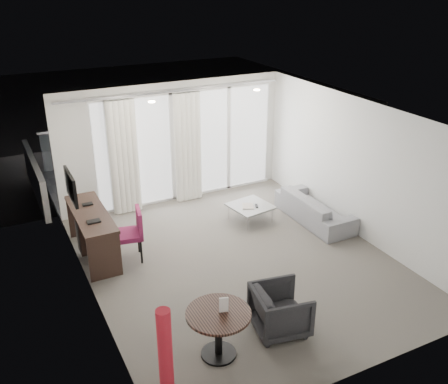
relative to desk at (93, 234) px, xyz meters
name	(u,v)px	position (x,y,z in m)	size (l,w,h in m)	color
floor	(239,262)	(2.20, -1.38, -0.42)	(5.00, 6.00, 0.00)	#5D574F
ceiling	(241,117)	(2.20, -1.38, 2.18)	(5.00, 6.00, 0.00)	white
wall_left	(88,226)	(-0.30, -1.38, 0.88)	(0.00, 6.00, 2.60)	silver
wall_right	(359,169)	(4.70, -1.38, 0.88)	(0.00, 6.00, 2.60)	silver
wall_front	(364,289)	(2.20, -4.38, 0.88)	(5.00, 0.00, 2.60)	silver
window_panel	(187,145)	(2.50, 1.61, 0.78)	(4.00, 0.02, 2.38)	white
window_frame	(187,146)	(2.50, 1.59, 0.78)	(4.10, 0.06, 2.44)	white
curtain_left	(124,158)	(1.05, 1.44, 0.78)	(0.60, 0.20, 2.38)	white
curtain_right	(188,148)	(2.45, 1.44, 0.78)	(0.60, 0.20, 2.38)	white
curtain_track	(175,91)	(2.20, 1.44, 2.03)	(4.80, 0.04, 0.04)	#B2B2B7
downlight_a	(152,102)	(1.30, 0.22, 2.17)	(0.12, 0.12, 0.02)	#FFE0B2
downlight_b	(257,90)	(3.40, 0.22, 2.17)	(0.12, 0.12, 0.02)	#FFE0B2
desk	(93,234)	(0.00, 0.00, 0.00)	(0.56, 1.79, 0.84)	#2F1F18
tv	(71,187)	(-0.25, 0.07, 0.93)	(0.05, 0.80, 0.50)	black
desk_chair	(128,235)	(0.51, -0.43, 0.06)	(0.52, 0.48, 0.95)	maroon
round_table	(219,334)	(0.86, -3.29, -0.08)	(0.85, 0.85, 0.68)	#301D15
menu_card	(224,309)	(0.93, -3.30, 0.30)	(0.12, 0.02, 0.22)	white
red_lamp	(166,359)	(-0.03, -3.76, 0.25)	(0.27, 0.27, 1.34)	#B11A29
tub_armchair	(280,310)	(1.86, -3.22, -0.08)	(0.73, 0.75, 0.68)	black
coffee_table	(250,213)	(3.14, -0.09, -0.25)	(0.76, 0.76, 0.34)	gray
remote	(256,206)	(3.23, -0.18, -0.06)	(0.05, 0.15, 0.02)	black
magazine	(248,206)	(3.07, -0.11, -0.06)	(0.21, 0.27, 0.02)	gray
sofa	(315,208)	(4.31, -0.66, -0.14)	(1.88, 0.74, 0.55)	gray
terrace_slab	(165,176)	(2.50, 3.12, -0.48)	(5.60, 3.00, 0.12)	#4D4D50
rattan_chair_a	(175,156)	(2.81, 3.21, -0.03)	(0.53, 0.53, 0.78)	#55371F
rattan_chair_b	(224,147)	(4.21, 3.24, -0.03)	(0.54, 0.54, 0.79)	#55371F
rattan_table	(188,160)	(3.16, 3.17, -0.19)	(0.45, 0.45, 0.45)	#55371F
balustrade	(146,139)	(2.50, 4.57, 0.08)	(5.50, 0.06, 1.05)	#B2B2B7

